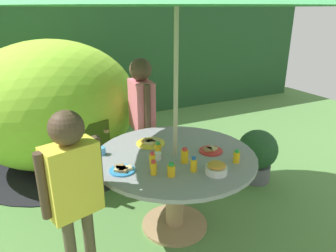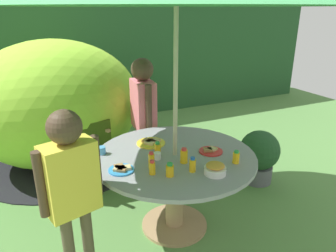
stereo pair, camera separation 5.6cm
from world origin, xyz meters
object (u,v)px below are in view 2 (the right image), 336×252
(juice_bottle_far_left, at_px, (151,160))
(juice_bottle_mid_right, at_px, (193,165))
(child_in_yellow_shirt, at_px, (71,179))
(juice_bottle_back_edge, at_px, (184,156))
(juice_bottle_mid_left, at_px, (236,157))
(juice_bottle_near_left, at_px, (152,168))
(plate_far_right, at_px, (121,169))
(cup_near, at_px, (102,150))
(dome_tent, at_px, (57,104))
(garden_table, at_px, (175,173))
(plate_center_front, at_px, (151,142))
(snack_bowl, at_px, (215,169))
(juice_bottle_near_right, at_px, (170,170))
(plate_center_back, at_px, (211,151))
(wooden_chair, at_px, (73,141))
(potted_plant, at_px, (259,155))
(cup_far, at_px, (157,156))
(child_in_pink_shirt, at_px, (143,105))
(juice_bottle_front_edge, at_px, (158,149))

(juice_bottle_far_left, bearing_deg, juice_bottle_mid_right, -36.12)
(child_in_yellow_shirt, xyz_separation_m, juice_bottle_back_edge, (0.87, 0.08, -0.05))
(juice_bottle_mid_left, bearing_deg, juice_bottle_near_left, 170.56)
(plate_far_right, bearing_deg, cup_near, 100.25)
(dome_tent, distance_m, juice_bottle_mid_left, 2.42)
(garden_table, distance_m, plate_center_front, 0.36)
(garden_table, distance_m, juice_bottle_mid_right, 0.39)
(garden_table, height_order, snack_bowl, snack_bowl)
(garden_table, bearing_deg, juice_bottle_mid_left, -42.59)
(plate_far_right, relative_size, juice_bottle_mid_left, 1.84)
(juice_bottle_near_right, bearing_deg, plate_far_right, 142.72)
(juice_bottle_mid_right, xyz_separation_m, juice_bottle_back_edge, (0.01, 0.16, 0.00))
(plate_center_back, height_order, plate_center_front, same)
(garden_table, bearing_deg, juice_bottle_near_right, -121.97)
(juice_bottle_back_edge, height_order, cup_near, juice_bottle_back_edge)
(child_in_yellow_shirt, distance_m, plate_center_back, 1.18)
(juice_bottle_near_right, bearing_deg, wooden_chair, 109.27)
(garden_table, height_order, juice_bottle_near_right, juice_bottle_near_right)
(juice_bottle_far_left, bearing_deg, dome_tent, 103.50)
(wooden_chair, bearing_deg, potted_plant, -53.81)
(cup_far, bearing_deg, juice_bottle_mid_right, -62.25)
(juice_bottle_near_left, bearing_deg, wooden_chair, 106.20)
(garden_table, bearing_deg, juice_bottle_near_left, -142.49)
(juice_bottle_back_edge, bearing_deg, child_in_pink_shirt, 86.47)
(child_in_yellow_shirt, relative_size, plate_far_right, 6.63)
(cup_near, bearing_deg, wooden_chair, 98.72)
(juice_bottle_near_right, bearing_deg, juice_bottle_back_edge, 37.20)
(snack_bowl, height_order, plate_center_back, snack_bowl)
(plate_center_front, distance_m, cup_near, 0.45)
(child_in_pink_shirt, relative_size, juice_bottle_near_right, 13.31)
(juice_bottle_mid_left, bearing_deg, child_in_yellow_shirt, 175.65)
(dome_tent, bearing_deg, cup_far, -82.43)
(juice_bottle_mid_right, bearing_deg, child_in_yellow_shirt, 175.21)
(child_in_pink_shirt, relative_size, juice_bottle_mid_right, 11.87)
(juice_bottle_near_right, distance_m, juice_bottle_mid_right, 0.18)
(child_in_pink_shirt, relative_size, juice_bottle_far_left, 10.64)
(child_in_yellow_shirt, distance_m, plate_center_front, 0.95)
(dome_tent, distance_m, juice_bottle_near_left, 2.09)
(child_in_yellow_shirt, distance_m, juice_bottle_near_left, 0.58)
(wooden_chair, distance_m, child_in_yellow_shirt, 1.36)
(juice_bottle_near_right, bearing_deg, dome_tent, 104.24)
(garden_table, relative_size, plate_center_front, 5.25)
(cup_near, xyz_separation_m, cup_far, (0.38, -0.29, -0.00))
(child_in_pink_shirt, relative_size, plate_far_right, 7.12)
(snack_bowl, xyz_separation_m, cup_far, (-0.29, 0.40, -0.01))
(potted_plant, relative_size, snack_bowl, 3.72)
(juice_bottle_front_edge, distance_m, juice_bottle_back_edge, 0.26)
(potted_plant, xyz_separation_m, juice_bottle_mid_left, (-0.84, -0.66, 0.43))
(juice_bottle_far_left, bearing_deg, child_in_yellow_shirt, -169.47)
(juice_bottle_far_left, xyz_separation_m, juice_bottle_mid_right, (0.25, -0.18, -0.01))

